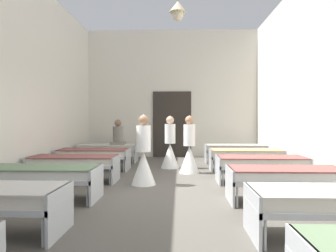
% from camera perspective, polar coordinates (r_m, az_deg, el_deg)
% --- Properties ---
extents(ground_plane, '(6.80, 11.98, 0.10)m').
position_cam_1_polar(ground_plane, '(6.44, -0.53, -11.66)').
color(ground_plane, '#59544C').
extents(room_shell, '(6.60, 11.58, 4.66)m').
position_cam_1_polar(room_shell, '(7.66, -0.07, 8.30)').
color(room_shell, silver).
rests_on(room_shell, ground).
extents(bed_right_row_1, '(1.90, 0.84, 0.57)m').
position_cam_1_polar(bed_right_row_1, '(4.27, 27.01, -11.67)').
color(bed_right_row_1, '#B7BCC1').
rests_on(bed_right_row_1, ground).
extents(bed_left_row_2, '(1.90, 0.84, 0.57)m').
position_cam_1_polar(bed_left_row_2, '(5.99, -21.11, -7.94)').
color(bed_left_row_2, '#B7BCC1').
rests_on(bed_left_row_2, ground).
extents(bed_right_row_2, '(1.90, 0.84, 0.57)m').
position_cam_1_polar(bed_right_row_2, '(5.79, 19.99, -8.24)').
color(bed_right_row_2, '#B7BCC1').
rests_on(bed_right_row_2, ground).
extents(bed_left_row_3, '(1.90, 0.84, 0.57)m').
position_cam_1_polar(bed_left_row_3, '(7.53, -16.10, -6.05)').
color(bed_left_row_3, '#B7BCC1').
rests_on(bed_left_row_3, ground).
extents(bed_right_row_3, '(1.90, 0.84, 0.57)m').
position_cam_1_polar(bed_right_row_3, '(7.38, 16.00, -6.20)').
color(bed_right_row_3, '#B7BCC1').
rests_on(bed_right_row_3, ground).
extents(bed_left_row_4, '(1.90, 0.84, 0.57)m').
position_cam_1_polar(bed_left_row_4, '(9.12, -12.82, -4.79)').
color(bed_left_row_4, '#B7BCC1').
rests_on(bed_left_row_4, ground).
extents(bed_right_row_4, '(1.90, 0.84, 0.57)m').
position_cam_1_polar(bed_right_row_4, '(8.99, 13.44, -4.87)').
color(bed_right_row_4, '#B7BCC1').
rests_on(bed_right_row_4, ground).
extents(bed_left_row_5, '(1.90, 0.84, 0.57)m').
position_cam_1_polar(bed_left_row_5, '(10.73, -10.53, -3.89)').
color(bed_left_row_5, '#B7BCC1').
rests_on(bed_left_row_5, ground).
extents(bed_right_row_5, '(1.90, 0.84, 0.57)m').
position_cam_1_polar(bed_right_row_5, '(10.62, 11.67, -3.95)').
color(bed_right_row_5, '#B7BCC1').
rests_on(bed_right_row_5, ground).
extents(nurse_near_aisle, '(0.52, 0.52, 1.49)m').
position_cam_1_polar(nurse_near_aisle, '(8.41, 3.75, -4.64)').
color(nurse_near_aisle, white).
rests_on(nurse_near_aisle, ground).
extents(nurse_mid_aisle, '(0.52, 0.52, 1.49)m').
position_cam_1_polar(nurse_mid_aisle, '(6.92, -4.30, -5.90)').
color(nurse_mid_aisle, white).
rests_on(nurse_mid_aisle, ground).
extents(nurse_far_aisle, '(0.52, 0.52, 1.49)m').
position_cam_1_polar(nurse_far_aisle, '(9.24, 0.36, -4.12)').
color(nurse_far_aisle, white).
rests_on(nurse_far_aisle, ground).
extents(patient_seated_secondary, '(0.44, 0.44, 0.80)m').
position_cam_1_polar(patient_seated_secondary, '(10.56, -8.76, -1.62)').
color(patient_seated_secondary, slate).
rests_on(patient_seated_secondary, bed_left_row_5).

